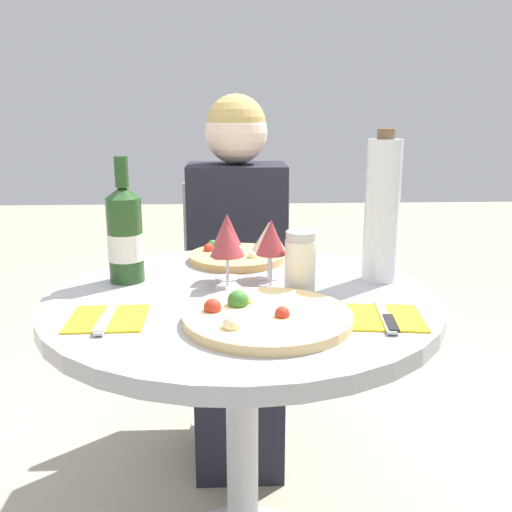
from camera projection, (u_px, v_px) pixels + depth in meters
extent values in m
cylinder|color=#B2B2B7|center=(242.00, 448.00, 1.38)|extent=(0.08, 0.08, 0.71)
cylinder|color=#9E9EA3|center=(241.00, 302.00, 1.29)|extent=(0.88, 0.88, 0.04)
cylinder|color=#ADADB2|center=(239.00, 425.00, 2.18)|extent=(0.36, 0.36, 0.01)
cylinder|color=#ADADB2|center=(239.00, 373.00, 2.12)|extent=(0.06, 0.06, 0.45)
cube|color=#ADADB2|center=(239.00, 313.00, 2.06)|extent=(0.40, 0.40, 0.03)
cube|color=#ADADB2|center=(237.00, 239.00, 2.18)|extent=(0.40, 0.02, 0.43)
cube|color=black|center=(240.00, 393.00, 1.94)|extent=(0.28, 0.36, 0.48)
cube|color=black|center=(238.00, 239.00, 1.99)|extent=(0.33, 0.24, 0.52)
sphere|color=beige|center=(237.00, 132.00, 1.90)|extent=(0.21, 0.21, 0.21)
sphere|color=tan|center=(237.00, 124.00, 1.89)|extent=(0.20, 0.20, 0.20)
cylinder|color=#E5C17F|center=(268.00, 318.00, 1.11)|extent=(0.33, 0.33, 0.02)
sphere|color=#B22D1E|center=(212.00, 307.00, 1.12)|extent=(0.04, 0.04, 0.04)
sphere|color=beige|center=(232.00, 324.00, 1.03)|extent=(0.03, 0.03, 0.03)
sphere|color=#336B28|center=(238.00, 301.00, 1.15)|extent=(0.04, 0.04, 0.04)
sphere|color=beige|center=(248.00, 299.00, 1.17)|extent=(0.03, 0.03, 0.03)
sphere|color=#B22D1E|center=(282.00, 314.00, 1.09)|extent=(0.03, 0.03, 0.03)
cylinder|color=tan|center=(237.00, 257.00, 1.57)|extent=(0.26, 0.26, 0.02)
sphere|color=#336B28|center=(221.00, 256.00, 1.51)|extent=(0.03, 0.03, 0.03)
sphere|color=#B22D1E|center=(209.00, 249.00, 1.59)|extent=(0.03, 0.03, 0.03)
sphere|color=#B22D1E|center=(261.00, 249.00, 1.59)|extent=(0.03, 0.03, 0.03)
sphere|color=#336B28|center=(213.00, 246.00, 1.63)|extent=(0.03, 0.03, 0.03)
sphere|color=beige|center=(252.00, 255.00, 1.52)|extent=(0.03, 0.03, 0.03)
cylinder|color=#23471E|center=(125.00, 240.00, 1.36)|extent=(0.08, 0.08, 0.20)
cone|color=#23471E|center=(122.00, 192.00, 1.33)|extent=(0.08, 0.08, 0.03)
cylinder|color=#23471E|center=(121.00, 172.00, 1.32)|extent=(0.03, 0.03, 0.07)
cylinder|color=silver|center=(126.00, 247.00, 1.36)|extent=(0.08, 0.08, 0.06)
cylinder|color=silver|center=(382.00, 212.00, 1.35)|extent=(0.08, 0.08, 0.34)
cylinder|color=brown|center=(386.00, 134.00, 1.31)|extent=(0.04, 0.04, 0.02)
cylinder|color=silver|center=(300.00, 266.00, 1.30)|extent=(0.07, 0.07, 0.12)
cylinder|color=#B2B2B7|center=(301.00, 236.00, 1.28)|extent=(0.07, 0.07, 0.02)
cylinder|color=silver|center=(228.00, 278.00, 1.41)|extent=(0.06, 0.06, 0.00)
cylinder|color=silver|center=(228.00, 261.00, 1.39)|extent=(0.01, 0.01, 0.08)
cone|color=#9E383D|center=(227.00, 229.00, 1.37)|extent=(0.07, 0.07, 0.07)
cylinder|color=silver|center=(269.00, 277.00, 1.41)|extent=(0.06, 0.06, 0.00)
cylinder|color=silver|center=(269.00, 263.00, 1.40)|extent=(0.01, 0.01, 0.07)
cone|color=beige|center=(269.00, 236.00, 1.38)|extent=(0.08, 0.08, 0.07)
cylinder|color=silver|center=(271.00, 286.00, 1.34)|extent=(0.06, 0.06, 0.00)
cylinder|color=silver|center=(271.00, 270.00, 1.33)|extent=(0.01, 0.01, 0.08)
cone|color=#9E383D|center=(271.00, 237.00, 1.31)|extent=(0.07, 0.07, 0.08)
cylinder|color=silver|center=(228.00, 286.00, 1.34)|extent=(0.06, 0.06, 0.00)
cylinder|color=silver|center=(228.00, 271.00, 1.33)|extent=(0.01, 0.01, 0.07)
cone|color=#9E383D|center=(227.00, 240.00, 1.31)|extent=(0.08, 0.08, 0.08)
cube|color=yellow|center=(108.00, 318.00, 1.13)|extent=(0.15, 0.15, 0.00)
cube|color=silver|center=(108.00, 316.00, 1.13)|extent=(0.02, 0.19, 0.00)
cube|color=silver|center=(102.00, 324.00, 1.08)|extent=(0.02, 0.09, 0.00)
cube|color=yellow|center=(384.00, 317.00, 1.14)|extent=(0.17, 0.17, 0.00)
cube|color=silver|center=(384.00, 315.00, 1.14)|extent=(0.04, 0.19, 0.00)
cube|color=black|center=(391.00, 323.00, 1.09)|extent=(0.03, 0.09, 0.00)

